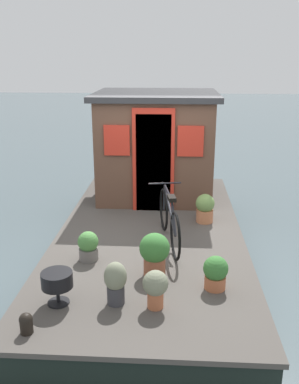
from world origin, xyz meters
TOP-DOWN VIEW (x-y plane):
  - ground_plane at (0.00, 0.00)m, footprint 60.00×60.00m
  - houseboat_deck at (0.00, 0.00)m, footprint 5.94×2.85m
  - houseboat_cabin at (1.86, 0.00)m, footprint 2.08×2.28m
  - bicycle at (-0.44, -0.30)m, footprint 1.67×0.50m
  - potted_plant_sage at (-2.13, -0.18)m, footprint 0.28×0.28m
  - potted_plant_thyme at (-2.08, 0.26)m, footprint 0.25×0.25m
  - potted_plant_ivy at (-1.40, -0.14)m, footprint 0.38×0.38m
  - potted_plant_rosemary at (-1.69, -0.87)m, footprint 0.30×0.30m
  - potted_plant_mint at (-1.05, 0.77)m, footprint 0.28×0.28m
  - potted_plant_geranium at (0.41, -0.87)m, footprint 0.31×0.31m
  - charcoal_grill at (-2.12, 0.90)m, footprint 0.35×0.35m
  - mooring_bollard at (-2.66, 1.08)m, footprint 0.14×0.14m

SIDE VIEW (x-z plane):
  - ground_plane at x=0.00m, z-range 0.00..0.00m
  - houseboat_deck at x=0.00m, z-range 0.00..0.50m
  - mooring_bollard at x=-2.66m, z-range 0.50..0.72m
  - potted_plant_mint at x=-1.05m, z-range 0.50..0.90m
  - potted_plant_rosemary at x=-1.69m, z-range 0.50..0.91m
  - potted_plant_geranium at x=0.41m, z-range 0.50..0.98m
  - potted_plant_sage at x=-2.13m, z-range 0.53..0.97m
  - potted_plant_thyme at x=-2.08m, z-range 0.52..1.02m
  - charcoal_grill at x=-2.12m, z-range 0.58..0.97m
  - potted_plant_ivy at x=-1.40m, z-range 0.52..1.08m
  - bicycle at x=-0.44m, z-range 0.47..1.27m
  - houseboat_cabin at x=1.86m, z-range 0.51..2.48m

